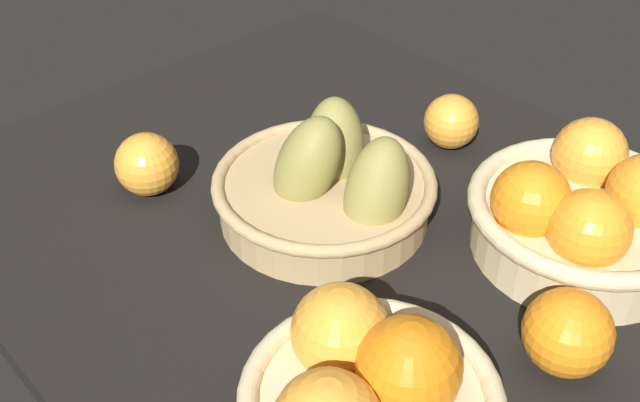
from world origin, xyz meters
The scene contains 7 objects.
market_tray centered at (0.00, 0.00, 1.50)cm, with size 84.00×72.00×3.00cm, color black.
basket_center_pears centered at (-0.72, 1.03, 7.06)cm, with size 24.38×24.38×14.25cm.
basket_near_left centered at (-22.10, -14.36, 7.99)cm, with size 23.98×23.98×11.75cm.
basket_far_left centered at (-23.33, 18.15, 7.73)cm, with size 20.96×20.96×11.79cm.
loose_orange_front_gap centered at (-29.82, 0.39, 6.94)cm, with size 7.89×7.89×7.89cm, color orange.
loose_orange_back_gap centered at (16.94, 13.04, 6.64)cm, with size 7.28×7.28×7.28cm, color #F49E33.
loose_orange_side_gap centered at (-0.36, -19.98, 6.40)cm, with size 6.81×6.81×6.81cm, color #F49E33.
Camera 1 is at (-49.37, 46.52, 56.27)cm, focal length 43.17 mm.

